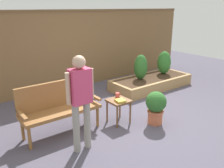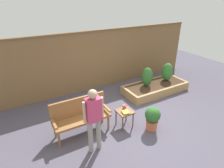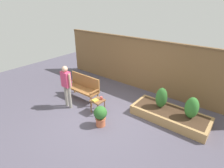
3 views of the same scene
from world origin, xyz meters
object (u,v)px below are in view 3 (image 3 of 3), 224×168
Objects in this scene: side_table at (98,102)px; potted_boxwood at (100,115)px; shrub_far_corner at (192,108)px; book_on_table at (95,100)px; shrub_near_bench at (161,98)px; garden_bench at (83,86)px; cup_on_table at (101,98)px; person_by_bench at (66,83)px.

potted_boxwood is (0.55, -0.48, -0.02)m from side_table.
potted_boxwood is 2.72m from shrub_far_corner.
shrub_near_bench is at bearing 45.79° from book_on_table.
shrub_near_bench is 0.95m from shrub_far_corner.
garden_bench reaches higher than cup_on_table.
cup_on_table is 0.23m from book_on_table.
cup_on_table is at bearing -147.04° from shrub_near_bench.
person_by_bench reaches higher than book_on_table.
person_by_bench is (-3.74, -1.59, 0.29)m from shrub_far_corner.
shrub_near_bench reaches higher than shrub_far_corner.
shrub_far_corner is (2.67, 1.19, 0.24)m from side_table.
book_on_table is 0.12× the size of person_by_bench.
cup_on_table is at bearing 128.84° from potted_boxwood.
side_table is 0.19m from cup_on_table.
garden_bench reaches higher than side_table.
person_by_bench is at bearing -155.50° from cup_on_table.
shrub_near_bench is (1.17, 1.67, 0.27)m from potted_boxwood.
person_by_bench is (0.03, -0.78, 0.39)m from garden_bench.
potted_boxwood is 2.06m from shrub_near_bench.
shrub_near_bench reaches higher than side_table.
shrub_near_bench is (1.66, 1.07, 0.12)m from cup_on_table.
book_on_table is 0.27× the size of potted_boxwood.
potted_boxwood is 0.98× the size of shrub_far_corner.
side_table is at bearing -118.17° from cup_on_table.
shrub_far_corner is at bearing 12.08° from garden_bench.
book_on_table is at bearing -143.83° from shrub_near_bench.
shrub_far_corner reaches higher than potted_boxwood.
potted_boxwood reaches higher than side_table.
side_table is 2.11m from shrub_near_bench.
side_table is at bearing 20.27° from person_by_bench.
garden_bench is 3.00× the size of side_table.
side_table is at bearing -19.58° from garden_bench.
garden_bench is 0.92× the size of person_by_bench.
garden_bench reaches higher than book_on_table.
shrub_far_corner is 4.07m from person_by_bench.
book_on_table is at bearing -114.69° from cup_on_table.
book_on_table is at bearing -24.00° from garden_bench.
person_by_bench is (-1.13, -0.51, 0.40)m from cup_on_table.
cup_on_table is 0.08× the size of person_by_bench.
shrub_far_corner is at bearing 38.24° from potted_boxwood.
cup_on_table is 0.79m from potted_boxwood.
cup_on_table is 1.31m from person_by_bench.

